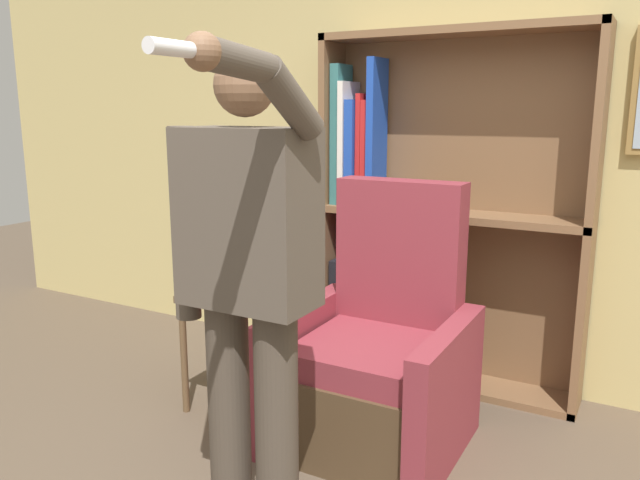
{
  "coord_description": "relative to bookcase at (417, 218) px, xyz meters",
  "views": [
    {
      "loc": [
        0.8,
        -1.45,
        1.56
      ],
      "look_at": [
        -0.34,
        0.61,
        1.06
      ],
      "focal_mm": 35.0,
      "sensor_mm": 36.0,
      "label": 1
    }
  ],
  "objects": [
    {
      "name": "bookcase",
      "position": [
        0.0,
        0.0,
        0.0
      ],
      "size": [
        1.49,
        0.28,
        1.97
      ],
      "color": "brown",
      "rests_on": "ground_plane"
    },
    {
      "name": "wall_back",
      "position": [
        0.41,
        0.16,
        0.45
      ],
      "size": [
        8.0,
        0.11,
        2.8
      ],
      "color": "tan",
      "rests_on": "ground_plane"
    },
    {
      "name": "armchair",
      "position": [
        0.11,
        -0.78,
        -0.57
      ],
      "size": [
        0.83,
        0.81,
        1.22
      ],
      "color": "#4C3823",
      "rests_on": "ground_plane"
    },
    {
      "name": "side_table",
      "position": [
        -0.69,
        -0.85,
        -0.44
      ],
      "size": [
        0.41,
        0.41,
        0.63
      ],
      "color": "brown",
      "rests_on": "ground_plane"
    },
    {
      "name": "table_lamp",
      "position": [
        -0.69,
        -0.85,
        0.04
      ],
      "size": [
        0.22,
        0.22,
        0.49
      ],
      "color": "#B7B2A8",
      "rests_on": "side_table"
    },
    {
      "name": "person_standing",
      "position": [
        0.03,
        -1.7,
        0.05
      ],
      "size": [
        0.6,
        0.78,
        1.73
      ],
      "color": "#473D33",
      "rests_on": "ground_plane"
    }
  ]
}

